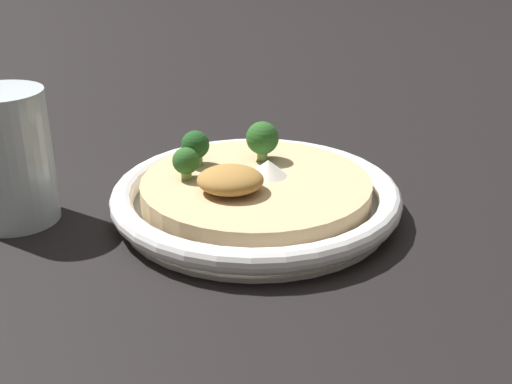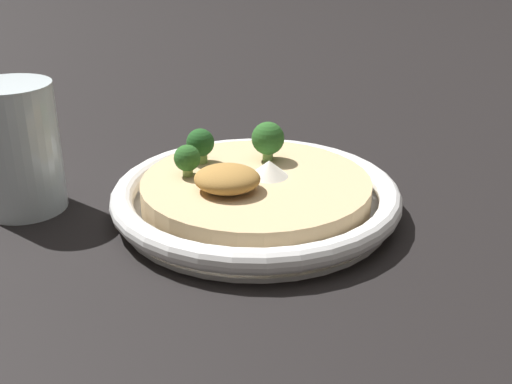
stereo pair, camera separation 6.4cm
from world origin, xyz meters
The scene contains 8 objects.
ground_plane centered at (0.00, 0.00, 0.00)m, with size 6.00×6.00×0.00m, color black.
risotto_bowl centered at (0.00, 0.00, 0.02)m, with size 0.29×0.29×0.04m.
cheese_sprinkle centered at (0.01, 0.01, 0.05)m, with size 0.04×0.04×0.02m.
crispy_onion_garnish centered at (-0.02, -0.03, 0.05)m, with size 0.06×0.06×0.02m.
broccoli_back_left centered at (-0.06, 0.04, 0.06)m, with size 0.03×0.03×0.04m.
broccoli_back centered at (0.01, 0.05, 0.06)m, with size 0.03×0.03×0.04m.
broccoli_left centered at (-0.07, 0.00, 0.06)m, with size 0.03×0.03×0.03m.
drinking_glass centered at (-0.23, -0.02, 0.06)m, with size 0.08×0.08×0.13m.
Camera 1 is at (0.02, -0.58, 0.28)m, focal length 45.00 mm.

